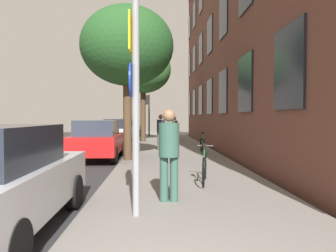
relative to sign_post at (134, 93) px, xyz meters
The scene contains 16 objects.
ground_plane 11.95m from the sign_post, 101.60° to the left, with size 41.80×41.80×0.00m, color #332D28.
road_asphalt 12.54m from the sign_post, 111.19° to the left, with size 7.00×38.00×0.01m, color #2D2D30.
sidewalk 11.76m from the sign_post, 84.36° to the left, with size 4.20×38.00×0.12m, color gray.
sign_post is the anchor object (origin of this frame).
traffic_light 21.81m from the sign_post, 90.80° to the left, with size 0.43×0.24×3.57m.
tree_near 7.27m from the sign_post, 95.99° to the left, with size 3.52×3.52×5.83m.
tree_far 16.37m from the sign_post, 91.73° to the left, with size 3.77×3.77×6.45m.
bicycle_0 3.40m from the sign_post, 58.49° to the left, with size 0.50×1.69×0.99m.
bicycle_1 9.37m from the sign_post, 74.53° to the left, with size 0.42×1.70×0.97m.
bicycle_2 13.14m from the sign_post, 83.81° to the left, with size 0.50×1.72×0.95m.
pedestrian_0 1.46m from the sign_post, 54.84° to the left, with size 0.45×0.45×1.78m.
pedestrian_1 10.45m from the sign_post, 86.63° to the left, with size 0.55×0.55×1.77m.
pedestrian_2 15.46m from the sign_post, 84.01° to the left, with size 0.51×0.51×1.66m.
car_1 8.15m from the sign_post, 104.43° to the left, with size 1.85×4.18×1.62m.
car_2 16.33m from the sign_post, 97.72° to the left, with size 1.85×4.15×1.62m.
car_3 24.57m from the sign_post, 94.66° to the left, with size 2.00×4.51×1.62m.
Camera 1 is at (0.31, -1.72, 1.75)m, focal length 33.73 mm.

